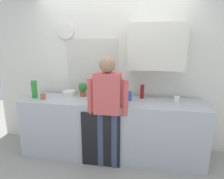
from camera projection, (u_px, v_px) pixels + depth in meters
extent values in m
plane|color=#9E998E|center=(108.00, 165.00, 2.86)|extent=(8.00, 8.00, 0.00)
cube|color=#B2B7BC|center=(111.00, 128.00, 3.05)|extent=(2.78, 0.64, 0.91)
cube|color=black|center=(101.00, 140.00, 2.75)|extent=(0.56, 0.02, 0.82)
cube|color=silver|center=(116.00, 71.00, 3.27)|extent=(4.38, 0.10, 2.60)
cube|color=beige|center=(92.00, 62.00, 3.24)|extent=(0.86, 0.02, 0.76)
cube|color=#8CA5C6|center=(92.00, 62.00, 3.24)|extent=(0.80, 0.02, 0.70)
cube|color=silver|center=(156.00, 47.00, 2.87)|extent=(0.84, 0.32, 0.68)
cylinder|color=silver|center=(66.00, 31.00, 3.18)|extent=(0.26, 0.03, 0.26)
cube|color=black|center=(108.00, 103.00, 2.78)|extent=(0.20, 0.20, 0.03)
cube|color=silver|center=(109.00, 91.00, 2.80)|extent=(0.18, 0.08, 0.28)
cylinder|color=black|center=(108.00, 99.00, 2.74)|extent=(0.11, 0.11, 0.11)
cylinder|color=black|center=(108.00, 82.00, 2.71)|extent=(0.17, 0.17, 0.03)
cylinder|color=#2D8C33|center=(34.00, 89.00, 3.07)|extent=(0.09, 0.09, 0.28)
cylinder|color=olive|center=(125.00, 91.00, 3.01)|extent=(0.06, 0.06, 0.25)
cylinder|color=maroon|center=(142.00, 92.00, 3.04)|extent=(0.06, 0.06, 0.22)
cylinder|color=white|center=(177.00, 100.00, 2.82)|extent=(0.08, 0.08, 0.10)
cylinder|color=yellow|center=(94.00, 97.00, 2.96)|extent=(0.07, 0.07, 0.08)
cylinder|color=#B26647|center=(43.00, 96.00, 3.01)|extent=(0.08, 0.08, 0.09)
cylinder|color=white|center=(69.00, 93.00, 3.23)|extent=(0.22, 0.22, 0.08)
cylinder|color=#9E5638|center=(83.00, 94.00, 3.17)|extent=(0.10, 0.10, 0.09)
sphere|color=#2D7233|center=(83.00, 87.00, 3.15)|extent=(0.15, 0.15, 0.15)
cylinder|color=blue|center=(130.00, 96.00, 2.93)|extent=(0.06, 0.06, 0.15)
cone|color=white|center=(130.00, 90.00, 2.91)|extent=(0.02, 0.02, 0.03)
cylinder|color=#3F4766|center=(101.00, 139.00, 2.79)|extent=(0.12, 0.12, 0.82)
cylinder|color=#3F4766|center=(115.00, 140.00, 2.75)|extent=(0.12, 0.12, 0.82)
cube|color=#D85959|center=(108.00, 93.00, 2.61)|extent=(0.36, 0.20, 0.56)
sphere|color=#A57A59|center=(107.00, 65.00, 2.52)|extent=(0.22, 0.22, 0.22)
cylinder|color=#D85959|center=(91.00, 96.00, 2.66)|extent=(0.09, 0.09, 0.50)
cylinder|color=#D85959|center=(125.00, 98.00, 2.58)|extent=(0.09, 0.09, 0.50)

